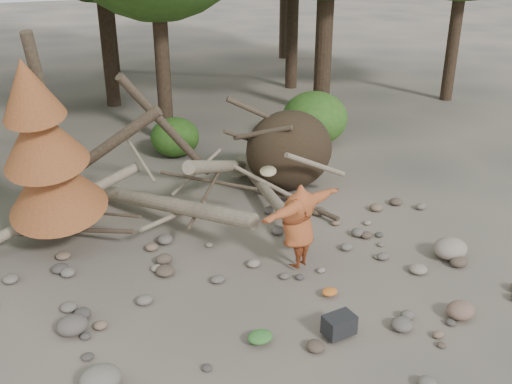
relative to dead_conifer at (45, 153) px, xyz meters
name	(u,v)px	position (x,y,z in m)	size (l,w,h in m)	color
ground	(278,300)	(3.12, -3.37, -2.11)	(120.00, 120.00, 0.00)	#514C44
deadfall_pile	(269,156)	(5.13, 0.87, -1.16)	(8.55, 5.24, 3.30)	#332619
dead_conifer	(45,153)	(0.00, 0.00, 0.00)	(2.06, 2.16, 4.35)	#4C3F30
bush_mid	(175,137)	(3.92, 4.43, -1.55)	(1.40, 1.40, 1.12)	#2E5A1A
bush_right	(315,118)	(8.12, 3.63, -1.31)	(2.00, 2.00, 1.60)	#396B21
frisbee_thrower	(298,226)	(3.94, -2.61, -1.20)	(2.11, 1.17, 2.27)	#A24B24
backpack	(339,328)	(3.51, -4.67, -1.95)	(0.49, 0.32, 0.32)	black
cloth_green	(260,340)	(2.33, -4.28, -2.04)	(0.40, 0.34, 0.15)	#35702C
cloth_orange	(330,294)	(3.98, -3.68, -2.06)	(0.29, 0.24, 0.10)	#C56621
boulder_front_left	(101,379)	(-0.09, -4.19, -1.94)	(0.58, 0.52, 0.35)	slate
boulder_front_right	(461,310)	(5.59, -5.13, -1.97)	(0.47, 0.42, 0.28)	#7D5E4E
boulder_mid_right	(450,248)	(6.84, -3.56, -1.91)	(0.68, 0.61, 0.41)	gray
boulder_mid_left	(72,325)	(-0.22, -2.74, -1.96)	(0.50, 0.45, 0.30)	#59514B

